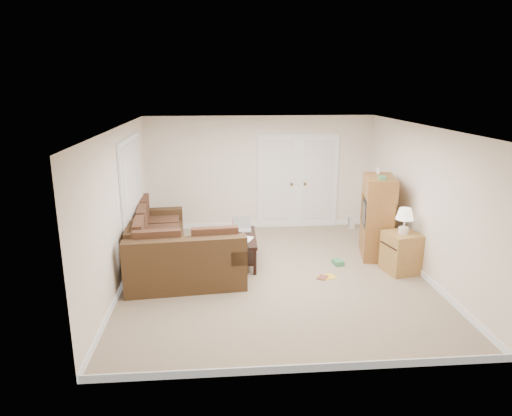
{
  "coord_description": "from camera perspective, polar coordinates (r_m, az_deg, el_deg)",
  "views": [
    {
      "loc": [
        -0.91,
        -7.18,
        3.16
      ],
      "look_at": [
        -0.29,
        0.34,
        1.1
      ],
      "focal_mm": 32.0,
      "sensor_mm": 36.0,
      "label": 1
    }
  ],
  "objects": [
    {
      "name": "floor_magazine",
      "position": [
        7.89,
        8.85,
        -8.49
      ],
      "size": [
        0.35,
        0.31,
        0.01
      ],
      "primitive_type": "cube",
      "rotation": [
        0.0,
        0.0,
        0.35
      ],
      "color": "yellow",
      "rests_on": "floor"
    },
    {
      "name": "space_heater",
      "position": [
        10.51,
        11.86,
        -1.7
      ],
      "size": [
        0.13,
        0.11,
        0.3
      ],
      "primitive_type": "cube",
      "rotation": [
        0.0,
        0.0,
        0.1
      ],
      "color": "white",
      "rests_on": "floor"
    },
    {
      "name": "tv_armoire",
      "position": [
        8.8,
        14.93,
        -1.01
      ],
      "size": [
        0.71,
        1.04,
        1.64
      ],
      "rotation": [
        0.0,
        0.0,
        -0.21
      ],
      "color": "brown",
      "rests_on": "floor"
    },
    {
      "name": "coffee_table",
      "position": [
        8.34,
        -2.13,
        -4.98
      ],
      "size": [
        0.65,
        1.25,
        0.84
      ],
      "rotation": [
        0.0,
        0.0,
        -0.03
      ],
      "color": "black",
      "rests_on": "floor"
    },
    {
      "name": "floor_book",
      "position": [
        7.87,
        7.8,
        -8.49
      ],
      "size": [
        0.24,
        0.25,
        0.02
      ],
      "primitive_type": "imported",
      "rotation": [
        0.0,
        0.0,
        -0.59
      ],
      "color": "brown",
      "rests_on": "floor"
    },
    {
      "name": "baseboards",
      "position": [
        7.87,
        2.32,
        -8.0
      ],
      "size": [
        5.0,
        5.5,
        0.1
      ],
      "primitive_type": null,
      "color": "silver",
      "rests_on": "floor"
    },
    {
      "name": "wall_right",
      "position": [
        8.17,
        20.1,
        0.81
      ],
      "size": [
        0.02,
        5.5,
        2.5
      ],
      "primitive_type": "cube",
      "color": "white",
      "rests_on": "floor"
    },
    {
      "name": "wall_left",
      "position": [
        7.59,
        -16.65,
        0.05
      ],
      "size": [
        0.02,
        5.5,
        2.5
      ],
      "primitive_type": "cube",
      "color": "white",
      "rests_on": "floor"
    },
    {
      "name": "floor_greenbox",
      "position": [
        8.43,
        10.2,
        -6.69
      ],
      "size": [
        0.19,
        0.24,
        0.09
      ],
      "primitive_type": "cube",
      "rotation": [
        0.0,
        0.0,
        0.15
      ],
      "color": "#3E8956",
      "rests_on": "floor"
    },
    {
      "name": "floor",
      "position": [
        7.89,
        2.32,
        -8.34
      ],
      "size": [
        5.5,
        5.5,
        0.0
      ],
      "primitive_type": "plane",
      "color": "gray",
      "rests_on": "ground"
    },
    {
      "name": "french_doors",
      "position": [
        10.27,
        5.26,
        3.26
      ],
      "size": [
        1.8,
        0.05,
        2.13
      ],
      "color": "silver",
      "rests_on": "floor"
    },
    {
      "name": "window_left",
      "position": [
        8.48,
        -15.23,
        3.79
      ],
      "size": [
        0.05,
        1.92,
        1.42
      ],
      "color": "silver",
      "rests_on": "wall_left"
    },
    {
      "name": "wall_front",
      "position": [
        4.9,
        6.41,
        -7.73
      ],
      "size": [
        5.0,
        0.02,
        2.5
      ],
      "primitive_type": "cube",
      "color": "white",
      "rests_on": "floor"
    },
    {
      "name": "ceiling",
      "position": [
        7.26,
        2.53,
        10.05
      ],
      "size": [
        5.0,
        5.5,
        0.02
      ],
      "primitive_type": "cube",
      "color": "silver",
      "rests_on": "wall_back"
    },
    {
      "name": "side_cabinet",
      "position": [
        8.26,
        17.77,
        -4.93
      ],
      "size": [
        0.64,
        0.64,
        1.14
      ],
      "rotation": [
        0.0,
        0.0,
        0.22
      ],
      "color": "#A87A3D",
      "rests_on": "floor"
    },
    {
      "name": "wall_back",
      "position": [
        10.15,
        0.5,
        4.42
      ],
      "size": [
        5.0,
        0.02,
        2.5
      ],
      "primitive_type": "cube",
      "color": "white",
      "rests_on": "floor"
    },
    {
      "name": "sectional_sofa",
      "position": [
        8.14,
        -10.85,
        -5.21
      ],
      "size": [
        2.18,
        2.96,
        0.89
      ],
      "rotation": [
        0.0,
        0.0,
        0.09
      ],
      "color": "#452F1A",
      "rests_on": "floor"
    }
  ]
}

